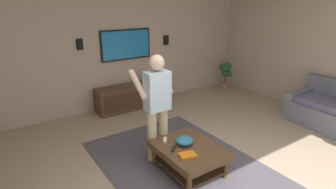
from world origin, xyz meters
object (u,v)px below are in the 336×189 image
Objects in this scene: coffee_table at (189,153)px; media_console at (133,96)px; person_standing at (157,102)px; book at (188,155)px; potted_plant_short at (226,71)px; bowl at (185,141)px; wall_speaker_left at (166,40)px; vase_round at (150,77)px; remote_black at (174,149)px; tv at (126,45)px; wall_speaker_right at (80,44)px; remote_white at (165,140)px.

coffee_table is 2.71m from media_console.
book is (-0.76, -0.00, -0.51)m from person_standing.
media_console is at bearing 86.88° from potted_plant_short.
wall_speaker_left reaches higher than bowl.
media_console reaches higher than coffee_table.
media_console is 0.59m from vase_round.
coffee_table is 4.55× the size of vase_round.
book is (-0.28, 0.16, -0.04)m from bowl.
bowl is at bearing -159.85° from person_standing.
remote_black is (-2.61, 0.71, 0.14)m from media_console.
potted_plant_short is 1.98m from wall_speaker_left.
wall_speaker_right is (0.01, 1.02, 0.09)m from tv.
coffee_table is 0.59× the size of media_console.
coffee_table is at bearing 160.50° from vase_round.
vase_round is (2.84, -1.11, 0.24)m from book.
tv is at bearing -86.38° from book.
coffee_table is 4.55× the size of wall_speaker_left.
coffee_table is at bearing -173.79° from bowl.
book is at bearing 128.28° from potted_plant_short.
book is at bearing 150.92° from wall_speaker_left.
vase_round reaches higher than media_console.
tv is 5.35× the size of wall_speaker_left.
coffee_table is 0.40m from remote_white.
media_console is 7.73× the size of wall_speaker_right.
remote_black is (-0.28, 0.04, 0.00)m from remote_white.
coffee_table is at bearing -169.75° from wall_speaker_right.
wall_speaker_left reaches higher than media_console.
media_console is at bearing -158.62° from remote_white.
remote_black is at bearing 98.77° from bowl.
tv is 3.02m from bowl.
vase_round is at bearing -100.76° from wall_speaker_right.
remote_black is 2.85m from vase_round.
wall_speaker_left is (0.01, -1.07, 0.02)m from tv.
potted_plant_short is at bearing 159.79° from remote_white.
wall_speaker_left is (0.28, -0.62, 0.78)m from vase_round.
media_console is 2.94m from book.
potted_plant_short is (2.52, -3.26, 0.22)m from coffee_table.
potted_plant_short is at bearing 81.96° from tv.
bowl is 0.33m from book.
coffee_table is 0.19m from bowl.
potted_plant_short is at bearing 86.88° from media_console.
wall_speaker_right reaches higher than remote_black.
person_standing is 7.45× the size of wall_speaker_left.
remote_black is (-0.51, 0.05, -0.52)m from person_standing.
potted_plant_short is 4.90× the size of remote_black.
tv reaches higher than book.
tv reaches higher than potted_plant_short.
wall_speaker_right reaches higher than vase_round.
bowl is (-2.58, 0.50, 0.18)m from media_console.
person_standing is 6.56× the size of bowl.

